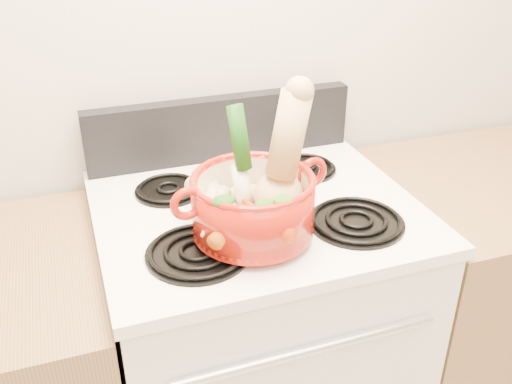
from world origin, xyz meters
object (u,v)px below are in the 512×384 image
object	(u,v)px
dutch_oven	(253,205)
leek	(242,161)
stove_body	(256,353)
squash	(285,156)

from	to	relation	value
dutch_oven	leek	world-z (taller)	leek
stove_body	dutch_oven	size ratio (longest dim) A/B	3.45
stove_body	dutch_oven	distance (m)	0.59
stove_body	leek	distance (m)	0.67
squash	leek	xyz separation A→B (m)	(-0.08, 0.04, -0.01)
stove_body	dutch_oven	xyz separation A→B (m)	(-0.06, -0.14, 0.57)
dutch_oven	stove_body	bearing A→B (deg)	58.97
dutch_oven	leek	xyz separation A→B (m)	(-0.01, 0.04, 0.09)
stove_body	dutch_oven	world-z (taller)	dutch_oven
stove_body	leek	xyz separation A→B (m)	(-0.07, -0.10, 0.66)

